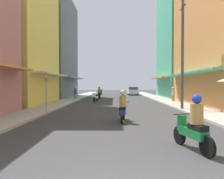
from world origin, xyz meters
TOP-DOWN VIEW (x-y plane):
  - ground_plane at (0.00, 20.02)m, footprint 105.71×105.71m
  - sidewalk_left at (-5.46, 20.02)m, footprint 2.13×56.05m
  - sidewalk_right at (5.46, 20.02)m, footprint 2.13×56.05m
  - building_left_mid at (-9.52, 16.35)m, footprint 7.05×8.62m
  - building_left_far at (-9.52, 27.15)m, footprint 7.05×11.04m
  - building_right_far at (9.52, 26.83)m, footprint 7.05×9.38m
  - motorbike_blue at (0.22, 7.18)m, footprint 0.55×1.81m
  - motorbike_white at (-2.26, 19.33)m, footprint 0.59×1.80m
  - motorbike_black at (-2.22, 24.21)m, footprint 0.55×1.81m
  - motorbike_green at (2.00, 2.56)m, footprint 0.69×1.77m
  - motorbike_red at (-2.79, 35.60)m, footprint 0.61×1.79m
  - parked_car at (2.98, 34.97)m, footprint 1.91×4.16m
  - pedestrian_crossing at (-4.98, 22.27)m, footprint 0.44×0.44m
  - pedestrian_far at (5.95, 19.21)m, footprint 0.44×0.44m
  - utility_pole at (4.64, 11.99)m, footprint 0.20×1.20m
  - street_sign_no_entry at (-4.54, 10.10)m, footprint 0.07×0.60m

SIDE VIEW (x-z plane):
  - ground_plane at x=0.00m, z-range 0.00..0.00m
  - sidewalk_left at x=-5.46m, z-range 0.00..0.12m
  - sidewalk_right at x=5.46m, z-range 0.00..0.12m
  - motorbike_white at x=-2.26m, z-range 0.02..0.99m
  - motorbike_red at x=-2.79m, z-range 0.02..0.99m
  - motorbike_blue at x=0.22m, z-range -0.09..1.49m
  - motorbike_black at x=-2.22m, z-range -0.09..1.49m
  - motorbike_green at x=2.00m, z-range -0.09..1.49m
  - parked_car at x=2.98m, z-range 0.01..1.46m
  - pedestrian_far at x=5.95m, z-range 0.11..1.75m
  - pedestrian_crossing at x=-4.98m, z-range 0.11..1.76m
  - street_sign_no_entry at x=-4.54m, z-range 0.39..3.04m
  - utility_pole at x=4.64m, z-range 0.08..8.02m
  - building_left_far at x=-9.52m, z-range -0.01..14.23m
  - building_left_mid at x=-9.52m, z-range -0.01..15.67m
  - building_right_far at x=9.52m, z-range -0.01..17.13m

